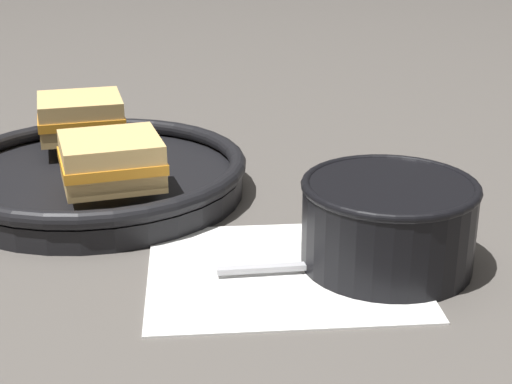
# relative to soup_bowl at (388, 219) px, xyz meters

# --- Properties ---
(ground_plane) EXTENTS (4.00, 4.00, 0.00)m
(ground_plane) POSITION_rel_soup_bowl_xyz_m (-0.09, 0.05, -0.04)
(ground_plane) COLOR #56514C
(napkin) EXTENTS (0.27, 0.24, 0.00)m
(napkin) POSITION_rel_soup_bowl_xyz_m (-0.09, 0.01, -0.04)
(napkin) COLOR white
(napkin) RESTS_ON ground_plane
(soup_bowl) EXTENTS (0.15, 0.15, 0.08)m
(soup_bowl) POSITION_rel_soup_bowl_xyz_m (0.00, 0.00, 0.00)
(soup_bowl) COLOR black
(soup_bowl) RESTS_ON ground_plane
(spoon) EXTENTS (0.16, 0.04, 0.01)m
(spoon) POSITION_rel_soup_bowl_xyz_m (-0.04, -0.00, -0.04)
(spoon) COLOR #B7B7BC
(spoon) RESTS_ON napkin
(skillet) EXTENTS (0.32, 0.32, 0.04)m
(skillet) POSITION_rel_soup_bowl_xyz_m (-0.23, 0.25, -0.02)
(skillet) COLOR black
(skillet) RESTS_ON ground_plane
(sandwich_near_left) EXTENTS (0.10, 0.09, 0.05)m
(sandwich_near_left) POSITION_rel_soup_bowl_xyz_m (-0.23, 0.33, 0.02)
(sandwich_near_left) COLOR #DBB26B
(sandwich_near_left) RESTS_ON skillet
(sandwich_near_right) EXTENTS (0.10, 0.09, 0.05)m
(sandwich_near_right) POSITION_rel_soup_bowl_xyz_m (-0.22, 0.16, 0.02)
(sandwich_near_right) COLOR #DBB26B
(sandwich_near_right) RESTS_ON skillet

